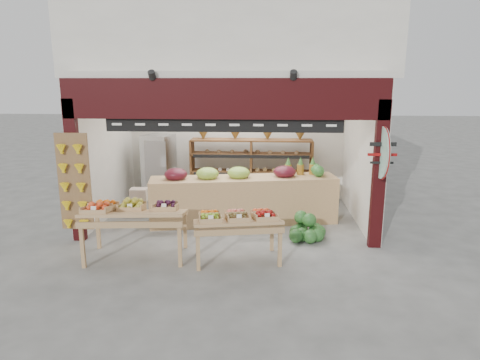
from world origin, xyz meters
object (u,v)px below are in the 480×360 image
(display_table_left, at_px, (129,211))
(display_table_right, at_px, (237,219))
(watermelon_pile, at_px, (307,230))
(refrigerator, at_px, (159,169))
(mid_counter, at_px, (243,198))
(back_shelving, at_px, (251,158))
(cardboard_stack, at_px, (149,205))

(display_table_left, relative_size, display_table_right, 1.12)
(watermelon_pile, bearing_deg, refrigerator, 145.50)
(refrigerator, xyz_separation_m, display_table_left, (0.32, -3.33, -0.03))
(mid_counter, relative_size, watermelon_pile, 5.56)
(back_shelving, distance_m, cardboard_stack, 2.71)
(back_shelving, height_order, watermelon_pile, back_shelving)
(watermelon_pile, bearing_deg, back_shelving, 114.81)
(display_table_right, bearing_deg, display_table_left, 178.21)
(refrigerator, height_order, mid_counter, refrigerator)
(back_shelving, relative_size, refrigerator, 1.76)
(back_shelving, relative_size, cardboard_stack, 3.05)
(mid_counter, relative_size, display_table_left, 2.28)
(refrigerator, bearing_deg, display_table_left, -72.25)
(refrigerator, relative_size, mid_counter, 0.42)
(cardboard_stack, xyz_separation_m, display_table_left, (0.32, -2.27, 0.58))
(display_table_right, bearing_deg, cardboard_stack, 132.72)
(refrigerator, relative_size, display_table_left, 0.96)
(back_shelving, relative_size, watermelon_pile, 4.15)
(back_shelving, bearing_deg, cardboard_stack, -151.26)
(mid_counter, bearing_deg, display_table_left, -133.09)
(cardboard_stack, relative_size, watermelon_pile, 1.36)
(cardboard_stack, height_order, display_table_left, display_table_left)
(refrigerator, bearing_deg, display_table_right, -45.33)
(mid_counter, xyz_separation_m, display_table_right, (0.02, -2.00, 0.19))
(refrigerator, height_order, watermelon_pile, refrigerator)
(mid_counter, bearing_deg, back_shelving, 85.89)
(back_shelving, xyz_separation_m, cardboard_stack, (-2.24, -1.23, -0.88))
(back_shelving, xyz_separation_m, refrigerator, (-2.25, -0.17, -0.26))
(back_shelving, height_order, display_table_right, back_shelving)
(cardboard_stack, distance_m, watermelon_pile, 3.64)
(cardboard_stack, bearing_deg, display_table_right, -47.28)
(display_table_left, distance_m, display_table_right, 1.83)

